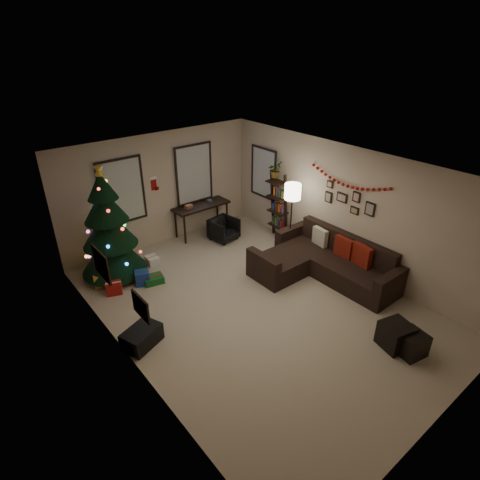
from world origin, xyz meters
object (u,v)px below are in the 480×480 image
christmas_tree (109,232)px  bookshelf (278,207)px  desk (201,208)px  sofa (322,263)px  desk_chair (224,229)px

christmas_tree → bookshelf: (3.94, -0.94, -0.19)m
christmas_tree → desk: size_ratio=1.71×
desk → bookshelf: (1.34, -1.42, 0.15)m
sofa → desk_chair: size_ratio=4.86×
bookshelf → sofa: bearing=-104.0°
christmas_tree → desk_chair: (2.81, -0.17, -0.76)m
sofa → desk: 3.43m
desk → bookshelf: bookshelf is taller
christmas_tree → sofa: size_ratio=0.90×
sofa → bookshelf: size_ratio=1.60×
sofa → desk: bearing=104.8°
christmas_tree → desk_chair: size_ratio=4.38×
christmas_tree → bookshelf: 4.05m
sofa → bookshelf: 2.01m
desk → desk_chair: desk is taller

